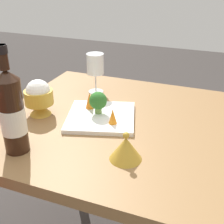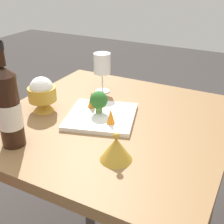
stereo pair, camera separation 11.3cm
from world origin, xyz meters
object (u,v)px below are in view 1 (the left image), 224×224
at_px(broccoli_floret, 98,101).
at_px(rice_bowl_lid, 126,148).
at_px(wine_glass, 95,65).
at_px(rice_bowl, 39,97).
at_px(carrot_garnish_right, 113,116).
at_px(serving_plate, 101,117).
at_px(carrot_garnish_left, 90,101).
at_px(wine_bottle, 12,112).

bearing_deg(broccoli_floret, rice_bowl_lid, -49.97).
height_order(wine_glass, rice_bowl, wine_glass).
height_order(rice_bowl, carrot_garnish_right, rice_bowl).
height_order(rice_bowl, serving_plate, rice_bowl).
distance_m(rice_bowl_lid, carrot_garnish_right, 0.20).
xyz_separation_m(rice_bowl_lid, broccoli_floret, (-0.19, 0.22, 0.03)).
height_order(broccoli_floret, carrot_garnish_left, broccoli_floret).
xyz_separation_m(rice_bowl, carrot_garnish_left, (0.17, 0.09, -0.03)).
bearing_deg(carrot_garnish_right, rice_bowl, -179.15).
relative_size(rice_bowl_lid, carrot_garnish_right, 1.78).
relative_size(wine_glass, rice_bowl, 1.26).
relative_size(wine_bottle, wine_glass, 1.89).
xyz_separation_m(wine_bottle, broccoli_floret, (0.15, 0.30, -0.07)).
xyz_separation_m(rice_bowl_lid, serving_plate, (-0.17, 0.21, -0.03)).
bearing_deg(wine_bottle, carrot_garnish_right, 47.04).
relative_size(wine_glass, carrot_garnish_right, 3.19).
relative_size(rice_bowl, serving_plate, 0.46).
height_order(rice_bowl, broccoli_floret, rice_bowl).
bearing_deg(serving_plate, wine_glass, 118.14).
bearing_deg(carrot_garnish_right, carrot_garnish_left, 146.82).
height_order(rice_bowl, rice_bowl_lid, rice_bowl).
bearing_deg(wine_glass, broccoli_floret, -64.00).
relative_size(carrot_garnish_left, carrot_garnish_right, 1.15).
bearing_deg(rice_bowl, wine_bottle, -73.09).
bearing_deg(carrot_garnish_right, wine_glass, 124.33).
distance_m(serving_plate, broccoli_floret, 0.06).
bearing_deg(carrot_garnish_left, wine_bottle, -106.58).
bearing_deg(serving_plate, wine_bottle, -119.37).
xyz_separation_m(broccoli_floret, carrot_garnish_right, (0.08, -0.06, -0.02)).
relative_size(serving_plate, carrot_garnish_right, 5.55).
distance_m(rice_bowl_lid, carrot_garnish_left, 0.35).
bearing_deg(rice_bowl_lid, carrot_garnish_right, 122.43).
relative_size(wine_bottle, carrot_garnish_right, 6.02).
relative_size(wine_glass, serving_plate, 0.57).
height_order(rice_bowl_lid, carrot_garnish_right, rice_bowl_lid).
distance_m(broccoli_floret, carrot_garnish_left, 0.06).
bearing_deg(wine_bottle, serving_plate, 60.63).
height_order(wine_bottle, serving_plate, wine_bottle).
bearing_deg(carrot_garnish_left, serving_plate, -31.61).
xyz_separation_m(wine_bottle, serving_plate, (0.16, 0.29, -0.13)).
bearing_deg(carrot_garnish_left, rice_bowl_lid, -46.87).
xyz_separation_m(wine_glass, carrot_garnish_left, (0.06, -0.19, -0.08)).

